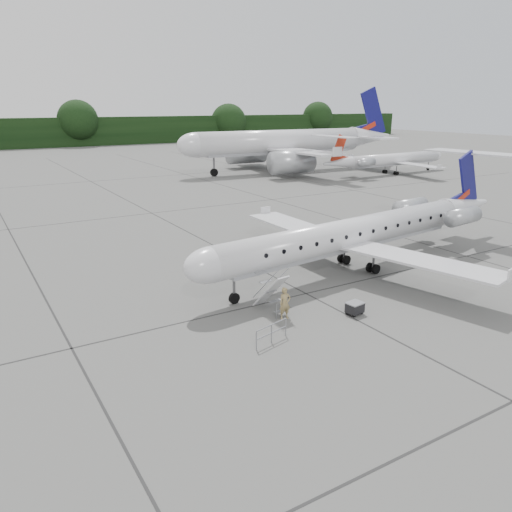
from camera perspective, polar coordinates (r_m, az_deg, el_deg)
ground at (r=34.20m, az=16.40°, el=-3.68°), size 320.00×320.00×0.00m
treeline at (r=153.37m, az=-22.65°, el=12.88°), size 260.00×4.00×8.00m
main_regional_jet at (r=35.99m, az=10.79°, el=4.19°), size 32.55×25.12×7.76m
airstair at (r=29.02m, az=1.66°, el=-4.13°), size 1.11×2.37×2.43m
passenger at (r=28.21m, az=3.33°, el=-5.42°), size 0.73×0.53×1.85m
safety_railing at (r=25.62m, az=1.78°, el=-8.86°), size 2.15×0.62×1.00m
baggage_cart at (r=29.48m, az=11.23°, el=-5.84°), size 1.01×0.86×0.79m
bg_narrowbody at (r=90.17m, az=2.80°, el=14.20°), size 42.22×31.55×14.56m
bg_regional_right at (r=90.81m, az=15.69°, el=11.23°), size 27.47×20.29×7.01m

